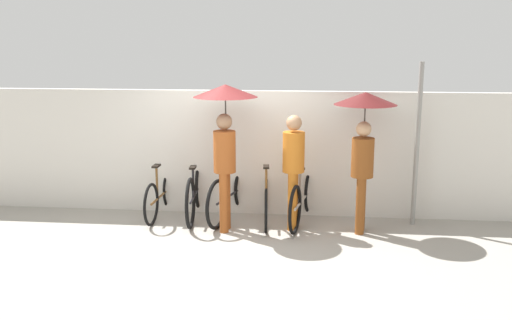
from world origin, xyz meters
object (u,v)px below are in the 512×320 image
parked_bicycle_1 (195,193)px  pedestrian_leading (225,120)px  parked_bicycle_0 (161,194)px  pedestrian_trailing (364,126)px  pedestrian_center (293,163)px  parked_bicycle_2 (231,194)px  parked_bicycle_4 (303,198)px  parked_bicycle_3 (266,199)px

parked_bicycle_1 → pedestrian_leading: pedestrian_leading is taller
parked_bicycle_0 → pedestrian_trailing: bearing=-94.9°
parked_bicycle_1 → pedestrian_center: pedestrian_center is taller
parked_bicycle_0 → parked_bicycle_1: size_ratio=0.91×
parked_bicycle_1 → pedestrian_trailing: pedestrian_trailing is taller
parked_bicycle_2 → pedestrian_center: 1.22m
parked_bicycle_1 → pedestrian_center: 1.70m
parked_bicycle_4 → pedestrian_center: size_ratio=1.06×
parked_bicycle_0 → parked_bicycle_2: (1.12, -0.01, 0.04)m
parked_bicycle_1 → parked_bicycle_2: (0.56, 0.03, -0.00)m
parked_bicycle_2 → parked_bicycle_0: bearing=103.4°
parked_bicycle_2 → parked_bicycle_4: parked_bicycle_4 is taller
parked_bicycle_4 → pedestrian_trailing: 1.48m
parked_bicycle_3 → pedestrian_center: bearing=-130.9°
parked_bicycle_2 → parked_bicycle_4: (1.12, -0.09, -0.01)m
parked_bicycle_3 → pedestrian_center: size_ratio=1.01×
parked_bicycle_0 → pedestrian_center: pedestrian_center is taller
parked_bicycle_3 → pedestrian_leading: size_ratio=0.80×
parked_bicycle_1 → pedestrian_trailing: size_ratio=0.88×
parked_bicycle_3 → parked_bicycle_4: parked_bicycle_4 is taller
parked_bicycle_0 → pedestrian_trailing: (3.10, -0.38, 1.19)m
parked_bicycle_1 → parked_bicycle_2: bearing=-90.7°
parked_bicycle_1 → parked_bicycle_4: parked_bicycle_4 is taller
pedestrian_center → parked_bicycle_3: bearing=148.7°
parked_bicycle_2 → pedestrian_leading: bearing=-166.1°
parked_bicycle_1 → pedestrian_trailing: 2.81m
pedestrian_center → parked_bicycle_1: bearing=171.7°
pedestrian_leading → parked_bicycle_2: bearing=92.5°
parked_bicycle_1 → parked_bicycle_2: 0.56m
parked_bicycle_2 → pedestrian_trailing: 2.32m
parked_bicycle_4 → parked_bicycle_1: bearing=98.6°
parked_bicycle_0 → parked_bicycle_4: 2.25m
pedestrian_leading → pedestrian_trailing: bearing=5.9°
parked_bicycle_0 → pedestrian_leading: pedestrian_leading is taller
parked_bicycle_4 → pedestrian_leading: size_ratio=0.84×
pedestrian_center → parked_bicycle_0: bearing=174.2°
pedestrian_leading → pedestrian_trailing: 1.98m
parked_bicycle_0 → parked_bicycle_1: (0.56, -0.04, 0.04)m
pedestrian_leading → pedestrian_trailing: pedestrian_leading is taller
parked_bicycle_3 → pedestrian_trailing: pedestrian_trailing is taller
pedestrian_center → parked_bicycle_2: bearing=163.0°
pedestrian_leading → parked_bicycle_4: bearing=22.4°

